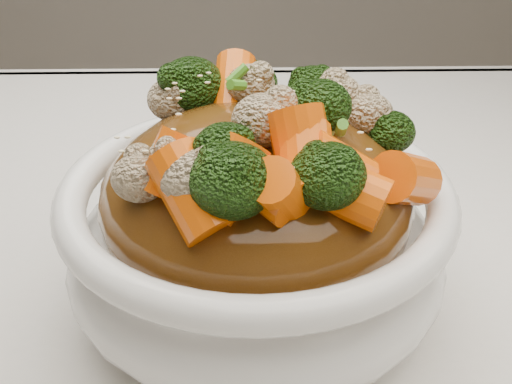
{
  "coord_description": "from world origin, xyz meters",
  "views": [
    {
      "loc": [
        -0.06,
        -0.35,
        1.02
      ],
      "look_at": [
        -0.06,
        -0.05,
        0.83
      ],
      "focal_mm": 42.0,
      "sensor_mm": 36.0,
      "label": 1
    }
  ],
  "objects": [
    {
      "name": "tablecloth",
      "position": [
        0.0,
        0.0,
        0.73
      ],
      "size": [
        1.2,
        0.8,
        0.04
      ],
      "primitive_type": "cube",
      "color": "silver",
      "rests_on": "dining_table"
    },
    {
      "name": "bowl",
      "position": [
        -0.06,
        -0.05,
        0.8
      ],
      "size": [
        0.24,
        0.24,
        0.09
      ],
      "primitive_type": null,
      "rotation": [
        0.0,
        0.0,
        0.04
      ],
      "color": "white",
      "rests_on": "tablecloth"
    },
    {
      "name": "sauce_base",
      "position": [
        -0.06,
        -0.05,
        0.83
      ],
      "size": [
        0.19,
        0.19,
        0.1
      ],
      "primitive_type": "ellipsoid",
      "rotation": [
        0.0,
        0.0,
        0.04
      ],
      "color": "#4F2C0D",
      "rests_on": "bowl"
    },
    {
      "name": "carrots",
      "position": [
        -0.06,
        -0.05,
        0.9
      ],
      "size": [
        0.19,
        0.19,
        0.05
      ],
      "primitive_type": null,
      "rotation": [
        0.0,
        0.0,
        0.04
      ],
      "color": "#F66008",
      "rests_on": "sauce_base"
    },
    {
      "name": "broccoli",
      "position": [
        -0.06,
        -0.05,
        0.9
      ],
      "size": [
        0.19,
        0.19,
        0.05
      ],
      "primitive_type": null,
      "rotation": [
        0.0,
        0.0,
        0.04
      ],
      "color": "black",
      "rests_on": "sauce_base"
    },
    {
      "name": "cauliflower",
      "position": [
        -0.06,
        -0.05,
        0.89
      ],
      "size": [
        0.19,
        0.19,
        0.04
      ],
      "primitive_type": null,
      "rotation": [
        0.0,
        0.0,
        0.04
      ],
      "color": "tan",
      "rests_on": "sauce_base"
    },
    {
      "name": "scallions",
      "position": [
        -0.06,
        -0.05,
        0.9
      ],
      "size": [
        0.15,
        0.15,
        0.02
      ],
      "primitive_type": null,
      "rotation": [
        0.0,
        0.0,
        0.04
      ],
      "color": "#459422",
      "rests_on": "sauce_base"
    },
    {
      "name": "sesame_seeds",
      "position": [
        -0.06,
        -0.05,
        0.9
      ],
      "size": [
        0.18,
        0.18,
        0.01
      ],
      "primitive_type": null,
      "rotation": [
        0.0,
        0.0,
        0.04
      ],
      "color": "beige",
      "rests_on": "sauce_base"
    }
  ]
}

